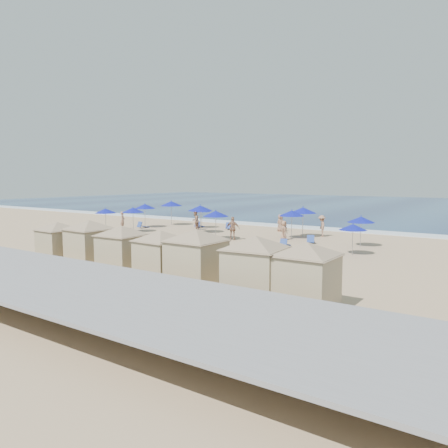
{
  "coord_description": "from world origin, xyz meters",
  "views": [
    {
      "loc": [
        19.63,
        -24.69,
        4.93
      ],
      "look_at": [
        0.39,
        3.0,
        1.38
      ],
      "focal_mm": 35.0,
      "sensor_mm": 36.0,
      "label": 1
    }
  ],
  "objects": [
    {
      "name": "beachgoer_0",
      "position": [
        -12.67,
        4.46,
        0.84
      ],
      "size": [
        0.68,
        0.74,
        1.69
      ],
      "primitive_type": "imported",
      "rotation": [
        0.0,
        0.0,
        2.18
      ],
      "color": "#A5775C",
      "rests_on": "ground"
    },
    {
      "name": "beachgoer_4",
      "position": [
        0.94,
        11.38,
        0.8
      ],
      "size": [
        0.73,
        0.9,
        1.59
      ],
      "primitive_type": "imported",
      "rotation": [
        0.0,
        0.0,
        1.25
      ],
      "color": "#A5775C",
      "rests_on": "ground"
    },
    {
      "name": "cabana_4",
      "position": [
        7.62,
        -9.58,
        1.69
      ],
      "size": [
        4.7,
        4.7,
        2.95
      ],
      "color": "tan",
      "rests_on": "ground"
    },
    {
      "name": "seawall",
      "position": [
        0.0,
        -13.5,
        0.65
      ],
      "size": [
        160.0,
        6.1,
        1.22
      ],
      "color": "gray",
      "rests_on": "ground"
    },
    {
      "name": "ocean",
      "position": [
        0.0,
        55.0,
        0.03
      ],
      "size": [
        160.0,
        80.0,
        0.06
      ],
      "primitive_type": "cube",
      "color": "navy",
      "rests_on": "ground"
    },
    {
      "name": "surf_line",
      "position": [
        0.0,
        15.5,
        0.04
      ],
      "size": [
        160.0,
        2.5,
        0.08
      ],
      "primitive_type": "cube",
      "color": "white",
      "rests_on": "ground"
    },
    {
      "name": "umbrella_3",
      "position": [
        -9.97,
        3.29,
        2.03
      ],
      "size": [
        2.05,
        2.05,
        2.34
      ],
      "color": "#A5A8AD",
      "rests_on": "ground"
    },
    {
      "name": "umbrella_6",
      "position": [
        -0.88,
        3.67,
        2.09
      ],
      "size": [
        2.12,
        2.12,
        2.41
      ],
      "color": "#A5A8AD",
      "rests_on": "ground"
    },
    {
      "name": "cabana_1",
      "position": [
        -0.37,
        -9.09,
        1.64
      ],
      "size": [
        4.56,
        4.56,
        2.87
      ],
      "color": "tan",
      "rests_on": "ground"
    },
    {
      "name": "beach_chair_0",
      "position": [
        -11.62,
        6.04,
        0.23
      ],
      "size": [
        0.65,
        1.26,
        0.67
      ],
      "color": "#294499",
      "rests_on": "ground"
    },
    {
      "name": "trash_bin",
      "position": [
        5.99,
        -2.7,
        0.36
      ],
      "size": [
        0.77,
        0.77,
        0.73
      ],
      "primitive_type": "cube",
      "rotation": [
        0.0,
        0.0,
        0.06
      ],
      "color": "black",
      "rests_on": "ground"
    },
    {
      "name": "umbrella_7",
      "position": [
        4.26,
        9.06,
        2.26
      ],
      "size": [
        2.29,
        2.29,
        2.6
      ],
      "color": "#A5A8AD",
      "rests_on": "ground"
    },
    {
      "name": "cabana_6",
      "position": [
        12.98,
        -9.68,
        1.61
      ],
      "size": [
        4.48,
        4.48,
        2.81
      ],
      "color": "tan",
      "rests_on": "ground"
    },
    {
      "name": "cabana_3",
      "position": [
        5.41,
        -9.51,
        1.55
      ],
      "size": [
        4.31,
        4.31,
        2.7
      ],
      "color": "tan",
      "rests_on": "ground"
    },
    {
      "name": "beach_chair_4",
      "position": [
        5.47,
        3.38,
        0.22
      ],
      "size": [
        0.69,
        1.21,
        0.63
      ],
      "color": "#294499",
      "rests_on": "ground"
    },
    {
      "name": "umbrella_8",
      "position": [
        3.91,
        7.65,
        2.08
      ],
      "size": [
        2.11,
        2.11,
        2.4
      ],
      "color": "#A5A8AD",
      "rests_on": "ground"
    },
    {
      "name": "umbrella_5",
      "position": [
        -4.51,
        6.31,
        2.24
      ],
      "size": [
        2.27,
        2.27,
        2.58
      ],
      "color": "#A5A8AD",
      "rests_on": "ground"
    },
    {
      "name": "umbrella_2",
      "position": [
        -11.04,
        9.72,
        2.28
      ],
      "size": [
        2.31,
        2.31,
        2.63
      ],
      "color": "#A5A8AD",
      "rests_on": "ground"
    },
    {
      "name": "beach_chair_3",
      "position": [
        -0.23,
        1.36,
        0.26
      ],
      "size": [
        0.94,
        1.48,
        0.75
      ],
      "color": "#294499",
      "rests_on": "ground"
    },
    {
      "name": "beachgoer_5",
      "position": [
        3.82,
        6.47,
        0.78
      ],
      "size": [
        0.54,
        0.79,
        1.56
      ],
      "primitive_type": "imported",
      "rotation": [
        0.0,
        0.0,
        1.51
      ],
      "color": "#A5775C",
      "rests_on": "ground"
    },
    {
      "name": "beachgoer_1",
      "position": [
        -6.25,
        7.73,
        0.94
      ],
      "size": [
        0.85,
        1.02,
        1.87
      ],
      "primitive_type": "imported",
      "rotation": [
        0.0,
        0.0,
        4.88
      ],
      "color": "#A5775C",
      "rests_on": "ground"
    },
    {
      "name": "cabana_5",
      "position": [
        10.84,
        -9.85,
        1.67
      ],
      "size": [
        4.63,
        4.63,
        2.92
      ],
      "color": "tan",
      "rests_on": "ground"
    },
    {
      "name": "beach_chair_1",
      "position": [
        -7.18,
        9.49,
        0.23
      ],
      "size": [
        0.74,
        1.3,
        0.68
      ],
      "color": "#294499",
      "rests_on": "ground"
    },
    {
      "name": "umbrella_1",
      "position": [
        -12.14,
        1.93,
        1.94
      ],
      "size": [
        1.97,
        1.97,
        2.24
      ],
      "color": "#A5A8AD",
      "rests_on": "ground"
    },
    {
      "name": "umbrella_10",
      "position": [
        10.54,
        2.94,
        1.8
      ],
      "size": [
        1.82,
        1.82,
        2.07
      ],
      "color": "#A5A8AD",
      "rests_on": "ground"
    },
    {
      "name": "umbrella_4",
      "position": [
        -6.85,
        9.54,
        1.81
      ],
      "size": [
        1.84,
        1.84,
        2.09
      ],
      "color": "#A5A8AD",
      "rests_on": "ground"
    },
    {
      "name": "beach_chair_2",
      "position": [
        -3.8,
        10.0,
        0.25
      ],
      "size": [
        1.03,
        1.46,
        0.74
      ],
      "color": "#294499",
      "rests_on": "ground"
    },
    {
      "name": "beach_chair_5",
      "position": [
        6.31,
        6.06,
        0.23
      ],
      "size": [
        0.95,
        1.33,
        0.67
      ],
      "color": "#294499",
      "rests_on": "ground"
    },
    {
      "name": "cabana_0",
      "position": [
        -3.07,
        -9.28,
        1.49
      ],
      "size": [
        4.14,
        4.14,
        2.6
      ],
      "color": "tan",
      "rests_on": "ground"
    },
    {
      "name": "cabana_2",
      "position": [
        2.5,
        -9.33,
        1.57
      ],
      "size": [
        4.35,
        4.35,
        2.73
      ],
      "color": "tan",
      "rests_on": "ground"
    },
    {
      "name": "beachgoer_2",
      "position": [
        0.46,
        4.14,
        0.94
      ],
      "size": [
        1.19,
        0.78,
        1.88
      ],
      "primitive_type": "imported",
      "rotation": [
        0.0,
        0.0,
        3.47
      ],
      "color": "#A5775C",
      "rests_on": "ground"
    },
    {
      "name": "ground",
      "position": [
        0.0,
        0.0,
        0.0
      ],
      "size": [
        160.0,
        160.0,
        0.0
      ],
      "primitive_type": "plane",
      "color": "tan",
      "rests_on": "ground"
    },
    {
      "name": "umbrella_0",
      "position": [
        -11.78,
        6.61,
        2.13
      ],
      "size": [
        2.16,
        2.16,
        2.45
      ],
      "color": "#A5A8AD",
      "rests_on": "ground"
    },
    {
      "name": "umbrella_9",
      "position": [
        9.89,
        6.67,
        1.96
      ],
      "size": [
        1.99,
        1.99,
        2.26
      ],
      "color": "#A5A8AD",
      "rests_on": "ground"
    },
    {
      "name": "beachgoer_3",
      "position": [
        5.48,
        10.19,
        0.91
      ],
      "size": [
        1.15,
        1.35,
        1.81
      ],
      "primitive_type": "imported",
      "rotation": [
        0.0,
        0.0,
        5.21
      ],
      "color": "#A5775C",
      "rests_on": "ground"
    }
  ]
}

